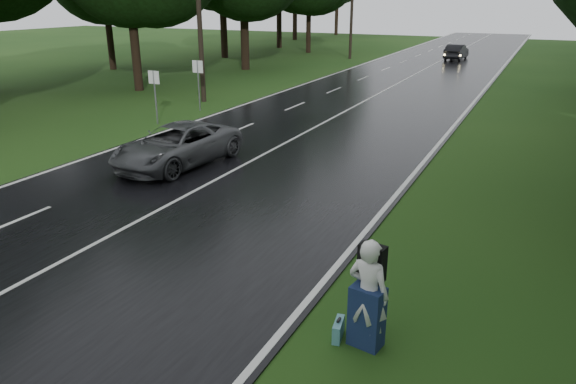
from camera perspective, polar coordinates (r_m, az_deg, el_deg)
name	(u,v)px	position (r m, az deg, el deg)	size (l,w,h in m)	color
ground	(27,282)	(12.94, -26.22, -8.62)	(160.00, 160.00, 0.00)	#214314
road	(346,111)	(28.84, 6.21, 8.60)	(12.00, 140.00, 0.04)	black
lane_center	(346,111)	(28.83, 6.22, 8.65)	(0.12, 140.00, 0.01)	silver
grey_car	(177,145)	(19.58, -11.82, 4.95)	(2.40, 5.21, 1.45)	#434548
far_car	(456,52)	(55.38, 17.63, 14.14)	(1.52, 4.36, 1.44)	black
hitchhiker	(368,297)	(9.38, 8.59, -11.09)	(0.82, 0.76, 2.05)	silver
suitcase	(338,330)	(9.88, 5.43, -14.49)	(0.14, 0.49, 0.35)	teal
utility_pole_mid	(204,102)	(31.95, -9.01, 9.57)	(1.80, 0.28, 10.34)	black
utility_pole_far	(350,59)	(54.44, 6.65, 14.03)	(1.80, 0.28, 9.01)	black
road_sign_a	(158,124)	(26.64, -13.81, 7.12)	(0.61, 0.10, 2.53)	white
road_sign_b	(200,110)	(29.39, -9.42, 8.63)	(0.63, 0.10, 2.64)	white
tree_left_d	(139,90)	(36.76, -15.67, 10.46)	(9.51, 9.51, 14.86)	black
tree_left_e	(246,69)	(46.09, -4.57, 12.99)	(9.66, 9.66, 15.09)	black
tree_left_f	(308,53)	(60.17, 2.18, 14.73)	(9.61, 9.61, 15.02)	black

